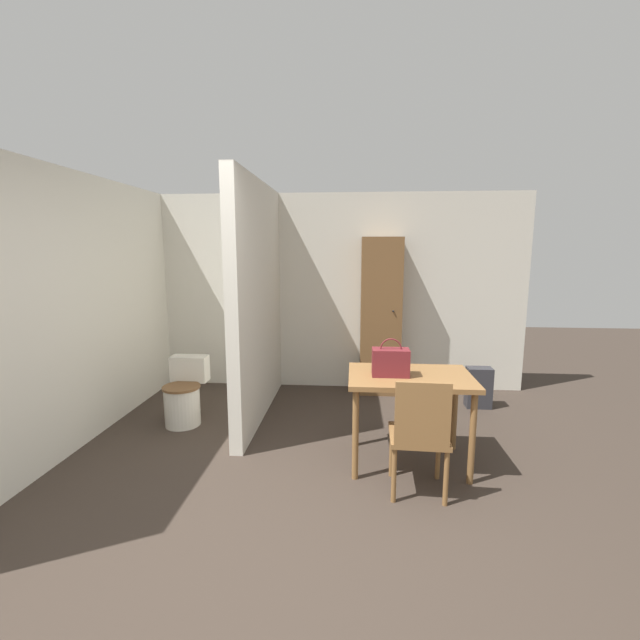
{
  "coord_description": "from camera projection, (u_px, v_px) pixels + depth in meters",
  "views": [
    {
      "loc": [
        0.41,
        -2.2,
        1.8
      ],
      "look_at": [
        0.09,
        1.8,
        1.14
      ],
      "focal_mm": 24.0,
      "sensor_mm": 36.0,
      "label": 1
    }
  ],
  "objects": [
    {
      "name": "ground_plane",
      "position": [
        280.0,
        562.0,
        2.49
      ],
      "size": [
        16.0,
        16.0,
        0.0
      ],
      "primitive_type": "plane",
      "color": "#382D26"
    },
    {
      "name": "wall_back",
      "position": [
        322.0,
        292.0,
        5.57
      ],
      "size": [
        5.15,
        0.12,
        2.5
      ],
      "color": "beige",
      "rests_on": "ground_plane"
    },
    {
      "name": "wall_left",
      "position": [
        85.0,
        308.0,
        4.06
      ],
      "size": [
        0.12,
        4.28,
        2.5
      ],
      "color": "beige",
      "rests_on": "ground_plane"
    },
    {
      "name": "partition_wall",
      "position": [
        258.0,
        302.0,
        4.56
      ],
      "size": [
        0.12,
        2.03,
        2.5
      ],
      "color": "beige",
      "rests_on": "ground_plane"
    },
    {
      "name": "dining_table",
      "position": [
        410.0,
        386.0,
        3.54
      ],
      "size": [
        1.01,
        0.7,
        0.78
      ],
      "color": "brown",
      "rests_on": "ground_plane"
    },
    {
      "name": "wooden_chair",
      "position": [
        420.0,
        433.0,
        3.09
      ],
      "size": [
        0.44,
        0.44,
        0.91
      ],
      "rotation": [
        0.0,
        0.0,
        -0.04
      ],
      "color": "brown",
      "rests_on": "ground_plane"
    },
    {
      "name": "toilet",
      "position": [
        184.0,
        395.0,
        4.46
      ],
      "size": [
        0.38,
        0.53,
        0.67
      ],
      "color": "silver",
      "rests_on": "ground_plane"
    },
    {
      "name": "handbag",
      "position": [
        391.0,
        362.0,
        3.49
      ],
      "size": [
        0.3,
        0.16,
        0.31
      ],
      "color": "maroon",
      "rests_on": "dining_table"
    },
    {
      "name": "wooden_cabinet",
      "position": [
        381.0,
        317.0,
        5.31
      ],
      "size": [
        0.5,
        0.36,
        1.95
      ],
      "color": "brown",
      "rests_on": "ground_plane"
    },
    {
      "name": "space_heater",
      "position": [
        479.0,
        387.0,
        4.91
      ],
      "size": [
        0.28,
        0.17,
        0.47
      ],
      "color": "#2D2D33",
      "rests_on": "ground_plane"
    }
  ]
}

